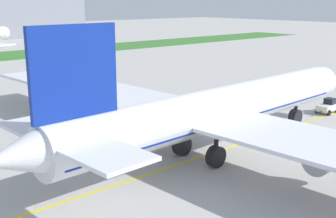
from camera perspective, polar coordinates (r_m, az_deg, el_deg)
The scene contains 5 objects.
ground_plane at distance 56.97m, azimuth 8.55°, elevation -3.98°, with size 600.00×600.00×0.00m, color #ADAAA5.
apron_taxi_line at distance 55.91m, azimuth 9.94°, elevation -4.38°, with size 280.00×0.36×0.01m, color yellow.
airliner_foreground at distance 49.71m, azimuth 6.19°, elevation -0.20°, with size 53.68×86.50×15.64m.
pushback_tug at distance 73.94m, azimuth 20.23°, elevation 0.33°, with size 5.98×2.48×2.29m.
service_truck_baggage_loader at distance 85.62m, azimuth -10.59°, elevation 3.03°, with size 6.00×3.46×2.59m.
Camera 1 is at (-41.67, -34.69, 17.48)m, focal length 46.50 mm.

